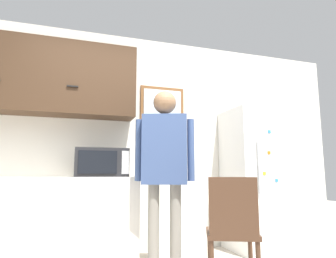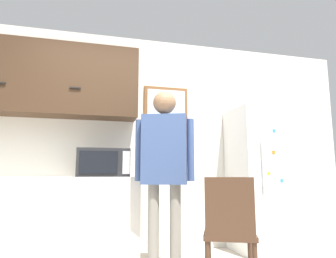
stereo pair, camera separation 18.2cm
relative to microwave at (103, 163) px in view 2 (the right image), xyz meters
The scene contains 8 objects.
back_wall 0.67m from the microwave, 48.02° to the left, with size 6.00×0.06×2.70m.
counter 0.93m from the microwave, behind, with size 2.18×0.63×0.90m.
upper_cabinets 1.21m from the microwave, 160.75° to the left, with size 2.18×0.36×0.84m.
microwave is the anchor object (origin of this frame).
person 0.71m from the microwave, 35.22° to the right, with size 0.56×0.36×1.77m.
refrigerator 1.99m from the microwave, ahead, with size 0.75×0.68×1.75m.
chair 1.50m from the microwave, 45.12° to the right, with size 0.55×0.55×0.91m.
window 1.04m from the microwave, 26.90° to the left, with size 0.58×0.05×0.98m.
Camera 2 is at (-0.52, -1.94, 0.93)m, focal length 32.00 mm.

